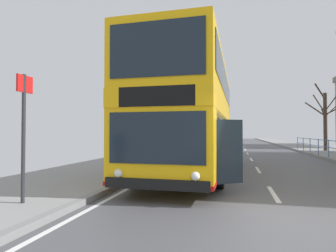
% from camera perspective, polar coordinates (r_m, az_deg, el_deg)
% --- Properties ---
extents(ground, '(15.80, 140.00, 0.20)m').
position_cam_1_polar(ground, '(5.45, 16.45, -18.03)').
color(ground, '#4D4D52').
extents(double_decker_bus_main, '(3.27, 11.32, 4.42)m').
position_cam_1_polar(double_decker_bus_main, '(11.72, 5.35, 2.13)').
color(double_decker_bus_main, '#F4B20F').
rests_on(double_decker_bus_main, ground).
extents(bus_stop_sign_near, '(0.08, 0.44, 2.69)m').
position_cam_1_polar(bus_stop_sign_near, '(6.60, -27.33, 0.43)').
color(bus_stop_sign_near, '#2D2D33').
rests_on(bus_stop_sign_near, ground).
extents(bare_tree_far_00, '(3.16, 2.23, 5.29)m').
position_cam_1_polar(bare_tree_far_00, '(25.85, 29.39, 1.51)').
color(bare_tree_far_00, '#423328').
rests_on(bare_tree_far_00, ground).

